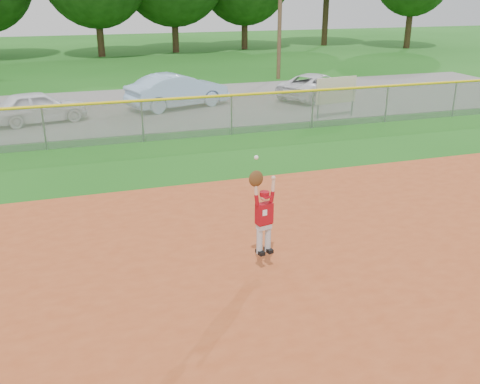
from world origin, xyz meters
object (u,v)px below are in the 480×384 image
Objects in this scene: car_blue at (178,91)px; car_white_b at (317,86)px; car_white_a at (38,107)px; sponsor_sign at (336,91)px; ballplayer at (263,213)px.

car_white_b is (7.03, 0.01, -0.15)m from car_blue.
car_white_a is 1.95× the size of sponsor_sign.
ballplayer reaches higher than car_white_b.
car_white_b is 17.79m from ballplayer.
car_blue is 15.65m from ballplayer.
car_white_a is 6.15m from car_blue.
car_blue is (6.03, 1.19, 0.12)m from car_white_a.
car_blue reaches higher than car_white_a.
sponsor_sign is at bearing 135.40° from car_white_b.
sponsor_sign is 13.66m from ballplayer.
car_white_a is at bearing 83.41° from car_blue.
sponsor_sign is (-1.10, -4.14, 0.50)m from car_white_b.
car_white_a is 15.07m from ballplayer.
ballplayer reaches higher than car_blue.
car_blue is at bearing 145.16° from sponsor_sign.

